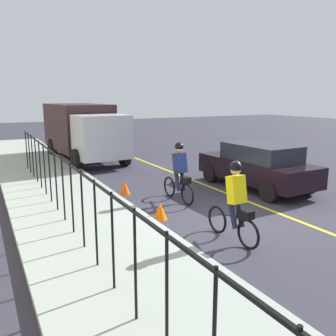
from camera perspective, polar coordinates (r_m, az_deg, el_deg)
ground_plane at (r=9.53m, az=8.96°, el=-8.08°), size 80.00×80.00×0.00m
lane_line_centre at (r=10.53m, az=15.98°, el=-6.47°), size 36.00×0.12×0.01m
sidewalk at (r=8.04m, az=-11.19°, el=-11.38°), size 40.00×3.20×0.15m
iron_fence at (r=8.52m, az=-16.04°, el=-2.26°), size 15.37×0.04×1.60m
cyclist_lead at (r=10.68m, az=1.87°, el=-0.72°), size 1.71×0.37×1.83m
cyclist_follow at (r=7.84m, az=10.81°, el=-5.47°), size 1.71×0.37×1.83m
patrol_sedan at (r=12.63m, az=14.21°, el=0.45°), size 4.45×2.02×1.58m
box_truck_background at (r=18.25m, az=-13.61°, el=6.10°), size 6.82×2.80×2.78m
traffic_cone_near at (r=9.29m, az=-1.27°, el=-6.95°), size 0.36×0.36×0.46m
traffic_cone_far at (r=11.72m, az=-7.01°, el=-3.14°), size 0.36×0.36×0.45m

